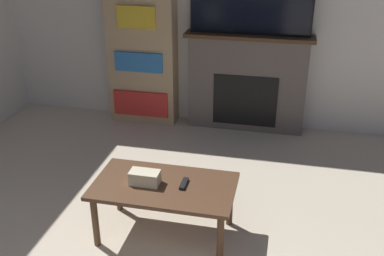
{
  "coord_description": "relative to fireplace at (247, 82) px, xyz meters",
  "views": [
    {
      "loc": [
        0.78,
        -0.55,
        2.22
      ],
      "look_at": [
        0.08,
        2.59,
        0.71
      ],
      "focal_mm": 42.0,
      "sensor_mm": 36.0,
      "label": 1
    }
  ],
  "objects": [
    {
      "name": "remote_control",
      "position": [
        -0.23,
        -2.07,
        -0.09
      ],
      "size": [
        0.04,
        0.15,
        0.02
      ],
      "color": "black",
      "rests_on": "coffee_table"
    },
    {
      "name": "wall_back",
      "position": [
        -0.34,
        0.14,
        0.8
      ],
      "size": [
        6.03,
        0.06,
        2.7
      ],
      "color": "silver",
      "rests_on": "ground_plane"
    },
    {
      "name": "bookshelf",
      "position": [
        -1.21,
        -0.02,
        0.2
      ],
      "size": [
        0.78,
        0.29,
        1.5
      ],
      "color": "tan",
      "rests_on": "ground_plane"
    },
    {
      "name": "coffee_table",
      "position": [
        -0.37,
        -2.09,
        -0.16
      ],
      "size": [
        1.04,
        0.59,
        0.45
      ],
      "color": "brown",
      "rests_on": "ground_plane"
    },
    {
      "name": "fireplace",
      "position": [
        0.0,
        0.0,
        0.0
      ],
      "size": [
        1.39,
        0.28,
        1.09
      ],
      "color": "#605651",
      "rests_on": "ground_plane"
    },
    {
      "name": "tissue_box",
      "position": [
        -0.51,
        -2.11,
        -0.05
      ],
      "size": [
        0.22,
        0.12,
        0.1
      ],
      "color": "beige",
      "rests_on": "coffee_table"
    }
  ]
}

